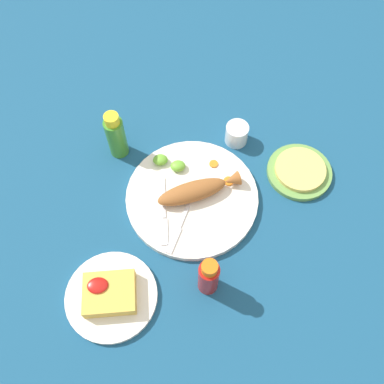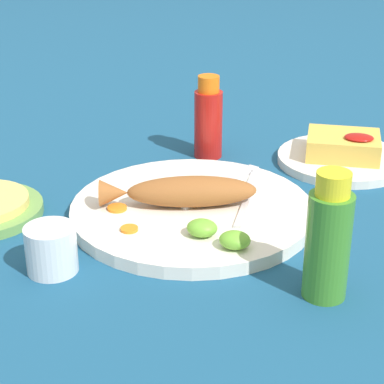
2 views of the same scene
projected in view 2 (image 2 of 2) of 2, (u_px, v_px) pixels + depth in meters
name	position (u px, v px, depth m)	size (l,w,h in m)	color
ground_plane	(192.00, 216.00, 0.98)	(4.00, 4.00, 0.00)	navy
main_plate	(192.00, 211.00, 0.98)	(0.34, 0.34, 0.02)	white
fried_fish	(183.00, 192.00, 0.96)	(0.22, 0.10, 0.04)	#935628
fork_near	(226.00, 183.00, 1.04)	(0.09, 0.17, 0.00)	silver
fork_far	(249.00, 193.00, 1.00)	(0.02, 0.19, 0.00)	silver
carrot_slice_near	(117.00, 208.00, 0.96)	(0.03, 0.03, 0.00)	orange
carrot_slice_mid	(129.00, 229.00, 0.90)	(0.02, 0.02, 0.00)	orange
lime_wedge_main	(202.00, 228.00, 0.89)	(0.04, 0.03, 0.02)	#6BB233
lime_wedge_side	(235.00, 240.00, 0.86)	(0.04, 0.03, 0.02)	#6BB233
hot_sauce_bottle_red	(208.00, 120.00, 1.16)	(0.05, 0.05, 0.14)	#B21914
hot_sauce_bottle_green	(328.00, 240.00, 0.77)	(0.05, 0.05, 0.15)	#3D8428
salt_cup	(51.00, 252.00, 0.84)	(0.06, 0.06, 0.06)	silver
side_plate_fries	(342.00, 159.00, 1.16)	(0.21, 0.21, 0.01)	white
fries_pile	(344.00, 145.00, 1.14)	(0.12, 0.10, 0.04)	gold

